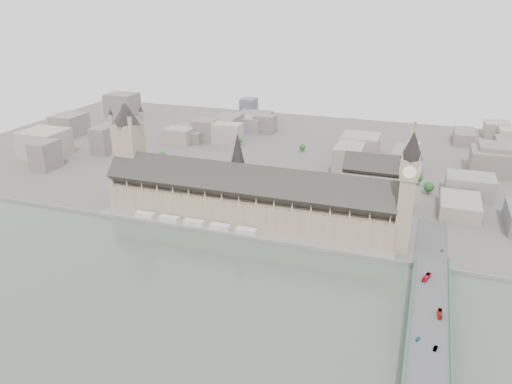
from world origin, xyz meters
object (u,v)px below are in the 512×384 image
(elizabeth_tower, at_px, (408,184))
(car_blue, at_px, (418,339))
(palace_of_westminster, at_px, (246,198))
(red_bus_south, at_px, (440,314))
(westminster_bridge, at_px, (429,318))
(car_silver, at_px, (435,348))
(victoria_tower, at_px, (129,149))
(westminster_abbey, at_px, (381,182))
(red_bus_north, at_px, (427,277))
(car_approach, at_px, (442,251))

(elizabeth_tower, distance_m, car_blue, 136.37)
(palace_of_westminster, xyz_separation_m, red_bus_south, (167.70, -109.81, -11.06))
(westminster_bridge, height_order, car_silver, car_silver)
(palace_of_westminster, relative_size, victoria_tower, 2.65)
(westminster_abbey, relative_size, red_bus_north, 5.99)
(red_bus_north, bearing_deg, westminster_bridge, -67.10)
(red_bus_north, relative_size, car_approach, 2.57)
(red_bus_south, distance_m, car_silver, 34.04)
(westminster_abbey, bearing_deg, car_blue, -78.12)
(red_bus_north, xyz_separation_m, car_silver, (6.78, -75.13, -0.80))
(victoria_tower, xyz_separation_m, westminster_bridge, (284.00, -113.50, -50.08))
(elizabeth_tower, height_order, red_bus_north, elizabeth_tower)
(red_bus_south, height_order, car_silver, red_bus_south)
(red_bus_north, distance_m, car_blue, 69.83)
(palace_of_westminster, bearing_deg, car_approach, -7.71)
(red_bus_south, bearing_deg, red_bus_north, 102.08)
(victoria_tower, bearing_deg, car_approach, -5.72)
(westminster_bridge, xyz_separation_m, red_bus_north, (-3.31, 38.56, 6.71))
(elizabeth_tower, bearing_deg, red_bus_south, -73.16)
(westminster_abbey, bearing_deg, car_approach, -59.47)
(palace_of_westminster, relative_size, red_bus_south, 26.44)
(westminster_bridge, relative_size, red_bus_north, 28.61)
(red_bus_north, height_order, car_silver, red_bus_north)
(palace_of_westminster, bearing_deg, westminster_bridge, -33.49)
(victoria_tower, bearing_deg, palace_of_westminster, -2.96)
(car_blue, bearing_deg, elizabeth_tower, 117.42)
(westminster_abbey, height_order, red_bus_north, westminster_abbey)
(car_silver, bearing_deg, red_bus_north, 108.96)
(red_bus_north, xyz_separation_m, car_approach, (10.12, 45.79, -0.94))
(car_silver, bearing_deg, car_approach, 102.22)
(elizabeth_tower, bearing_deg, car_blue, -81.98)
(red_bus_north, distance_m, red_bus_south, 42.15)
(elizabeth_tower, distance_m, red_bus_south, 112.53)
(westminster_abbey, relative_size, car_approach, 15.37)
(westminster_abbey, relative_size, car_blue, 16.95)
(westminster_abbey, height_order, car_approach, westminster_abbey)
(elizabeth_tower, height_order, car_silver, elizabeth_tower)
(westminster_abbey, bearing_deg, red_bus_north, -71.64)
(westminster_abbey, bearing_deg, victoria_tower, -163.50)
(elizabeth_tower, height_order, car_blue, elizabeth_tower)
(victoria_tower, xyz_separation_m, red_bus_south, (289.70, -116.11, -43.56))
(car_silver, bearing_deg, victoria_tower, 166.24)
(red_bus_south, relative_size, car_blue, 2.50)
(victoria_tower, distance_m, car_silver, 327.28)
(victoria_tower, relative_size, car_approach, 22.60)
(palace_of_westminster, height_order, car_blue, palace_of_westminster)
(westminster_bridge, height_order, red_bus_north, red_bus_north)
(victoria_tower, distance_m, car_approach, 295.61)
(westminster_abbey, distance_m, car_approach, 114.83)
(red_bus_south, bearing_deg, car_approach, 89.00)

